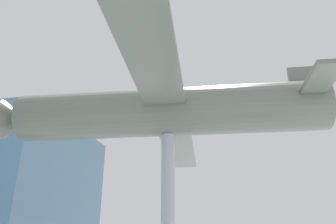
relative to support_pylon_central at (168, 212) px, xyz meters
The scene contains 2 objects.
support_pylon_central is the anchor object (origin of this frame).
suspended_airplane 4.21m from the support_pylon_central, 97.03° to the left, with size 20.73×14.66×2.88m.
Camera 1 is at (-12.81, -3.13, 1.87)m, focal length 35.00 mm.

